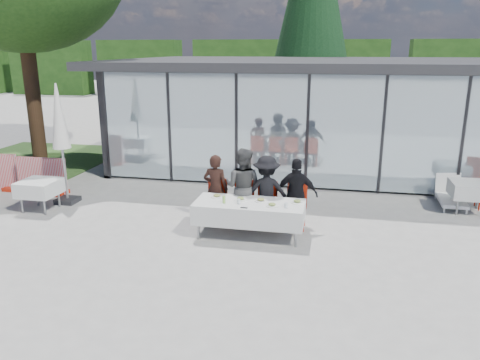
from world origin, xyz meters
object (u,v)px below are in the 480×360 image
diner_b (243,187)px  diner_chair_d (296,203)px  plate_c (261,200)px  juice_bottle (224,200)px  diner_chair_a (217,198)px  diner_c (266,191)px  diner_chair_b (244,200)px  diner_a (216,189)px  spare_table_right (470,190)px  plate_extra (272,205)px  market_umbrella (60,125)px  lounger (450,194)px  spare_table_left (39,188)px  folded_eyeglasses (244,208)px  plate_d (297,202)px  diner_chair_c (267,202)px  plate_a (217,196)px  diner_d (297,194)px  dining_table (249,212)px  plate_b (241,199)px

diner_b → diner_chair_d: bearing=-164.7°
plate_c → juice_bottle: size_ratio=1.76×
diner_chair_a → diner_c: 1.17m
diner_b → diner_chair_b: bearing=-78.2°
diner_a → spare_table_right: bearing=-156.8°
diner_chair_b → plate_extra: bearing=-49.8°
spare_table_right → diner_chair_b: bearing=-160.6°
market_umbrella → lounger: size_ratio=2.23×
diner_b → spare_table_left: 5.01m
diner_chair_a → plate_extra: diner_chair_a is taller
plate_c → lounger: (4.34, 2.96, -0.52)m
diner_c → diner_chair_d: (0.66, 0.07, -0.25)m
diner_chair_b → plate_extra: diner_chair_b is taller
diner_a → folded_eyeglasses: bearing=134.0°
spare_table_left → juice_bottle: bearing=-9.1°
diner_chair_b → plate_d: size_ratio=3.66×
spare_table_left → diner_c: bearing=0.7°
diner_b → diner_c: 0.53m
diner_a → diner_c: (1.14, 0.00, 0.01)m
diner_chair_c → diner_chair_d: same height
plate_extra → market_umbrella: 5.75m
diner_chair_c → lounger: size_ratio=0.72×
plate_a → folded_eyeglasses: size_ratio=1.91×
plate_extra → lounger: bearing=38.4°
plate_d → spare_table_right: 4.57m
diner_a → folded_eyeglasses: size_ratio=11.17×
diner_chair_c → plate_a: 1.16m
lounger → diner_d: bearing=-146.8°
diner_chair_a → plate_c: 1.30m
diner_chair_b → diner_chair_c: size_ratio=1.00×
diner_d → folded_eyeglasses: bearing=50.8°
diner_chair_d → spare_table_right: size_ratio=1.13×
diner_c → diner_b: bearing=-9.1°
diner_a → diner_chair_a: bearing=-84.9°
diner_chair_b → plate_c: (0.49, -0.64, 0.24)m
diner_b → lounger: size_ratio=1.29×
dining_table → folded_eyeglasses: (-0.04, -0.38, 0.22)m
diner_b → plate_a: diner_b is taller
plate_a → spare_table_right: 6.08m
plate_extra → diner_chair_b: bearing=130.2°
diner_chair_d → juice_bottle: 1.70m
plate_d → diner_chair_d: bearing=95.7°
diner_chair_c → plate_c: bearing=-92.8°
market_umbrella → folded_eyeglasses: bearing=-18.3°
diner_chair_c → spare_table_left: 5.52m
diner_chair_c → plate_b: bearing=-125.4°
diner_b → plate_a: (-0.47, -0.48, -0.09)m
plate_a → plate_extra: bearing=-15.6°
plate_a → plate_extra: (1.23, -0.34, 0.00)m
diner_chair_b → plate_a: 0.76m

